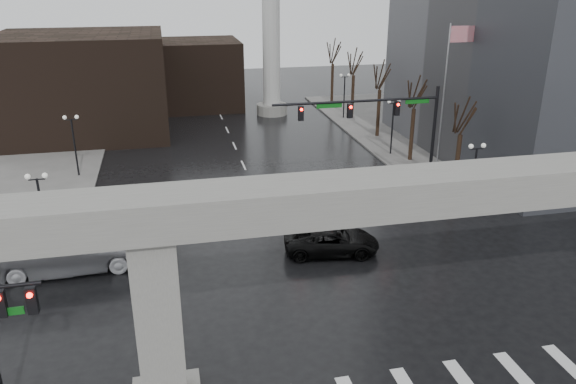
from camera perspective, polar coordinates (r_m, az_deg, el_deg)
name	(u,v)px	position (r m, az deg, el deg)	size (l,w,h in m)	color
ground	(342,379)	(24.26, 5.51, -18.35)	(160.00, 160.00, 0.00)	black
sidewalk_ne	(470,125)	(64.42, 18.03, 6.48)	(28.00, 36.00, 0.15)	slate
elevated_guideway	(381,223)	(20.99, 9.47, -3.08)	(48.00, 2.60, 8.70)	gray
building_far_left	(84,85)	(61.06, -19.99, 10.22)	(16.00, 14.00, 10.00)	black
building_far_mid	(198,74)	(70.71, -9.13, 11.75)	(10.00, 10.00, 8.00)	black
signal_mast_arm	(386,119)	(40.64, 9.89, 7.32)	(12.12, 0.43, 8.00)	black
signal_left_pole	(4,326)	(22.27, -26.90, -12.00)	(2.30, 0.30, 6.00)	black
flagpole_assembly	(448,83)	(45.78, 15.97, 10.57)	(2.06, 0.12, 12.00)	silver
lamp_right_0	(475,167)	(39.15, 18.43, 2.39)	(1.22, 0.32, 5.11)	black
lamp_right_1	(393,118)	(51.13, 10.61, 7.43)	(1.22, 0.32, 5.11)	black
lamp_right_2	(344,88)	(63.94, 5.76, 10.44)	(1.22, 0.32, 5.11)	black
lamp_left_0	(40,201)	(34.63, -23.85, -0.81)	(1.22, 0.32, 5.11)	black
lamp_left_1	(73,135)	(47.76, -20.98, 5.39)	(1.22, 0.32, 5.11)	black
lamp_left_2	(91,99)	(61.28, -19.34, 8.88)	(1.22, 0.32, 5.11)	black
tree_right_0	(458,158)	(43.14, 16.87, 3.33)	(1.09, 1.58, 7.50)	black
tree_right_1	(412,130)	(49.95, 12.53, 6.21)	(1.09, 1.61, 7.67)	black
tree_right_2	(379,109)	(57.06, 9.22, 8.37)	(1.10, 1.63, 7.85)	black
tree_right_3	(353,92)	(64.38, 6.62, 10.03)	(1.11, 1.66, 8.02)	black
tree_right_4	(332,79)	(71.85, 4.54, 11.33)	(1.12, 1.69, 8.19)	black
pickup_truck	(332,241)	(33.21, 4.44, -4.96)	(2.57, 5.58, 1.55)	black
city_bus	(60,244)	(33.32, -22.12, -4.95)	(2.66, 11.36, 3.16)	#B6B6BB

